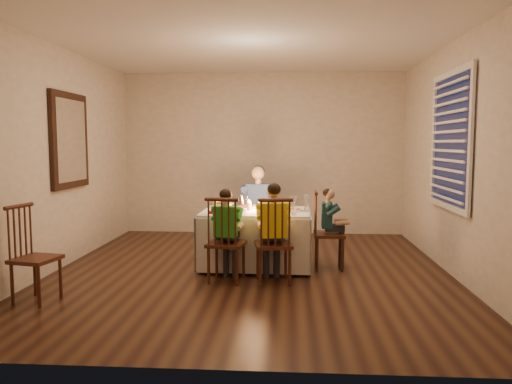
# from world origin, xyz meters

# --- Properties ---
(ground) EXTENTS (5.00, 5.00, 0.00)m
(ground) POSITION_xyz_m (0.00, 0.00, 0.00)
(ground) COLOR black
(ground) RESTS_ON ground
(wall_left) EXTENTS (0.02, 5.00, 2.60)m
(wall_left) POSITION_xyz_m (-2.25, 0.00, 1.30)
(wall_left) COLOR beige
(wall_left) RESTS_ON ground
(wall_right) EXTENTS (0.02, 5.00, 2.60)m
(wall_right) POSITION_xyz_m (2.25, 0.00, 1.30)
(wall_right) COLOR beige
(wall_right) RESTS_ON ground
(wall_back) EXTENTS (4.50, 0.02, 2.60)m
(wall_back) POSITION_xyz_m (0.00, 2.50, 1.30)
(wall_back) COLOR beige
(wall_back) RESTS_ON ground
(ceiling) EXTENTS (5.00, 5.00, 0.00)m
(ceiling) POSITION_xyz_m (0.00, 0.00, 2.60)
(ceiling) COLOR white
(ceiling) RESTS_ON wall_back
(dining_table) EXTENTS (1.31, 0.96, 0.64)m
(dining_table) POSITION_xyz_m (0.04, 0.25, 0.48)
(dining_table) COLOR silver
(dining_table) RESTS_ON ground
(chair_adult) EXTENTS (0.39, 0.38, 0.92)m
(chair_adult) POSITION_xyz_m (0.02, 0.95, 0.00)
(chair_adult) COLOR black
(chair_adult) RESTS_ON ground
(chair_near_left) EXTENTS (0.43, 0.41, 0.92)m
(chair_near_left) POSITION_xyz_m (-0.23, -0.42, 0.00)
(chair_near_left) COLOR black
(chair_near_left) RESTS_ON ground
(chair_near_right) EXTENTS (0.43, 0.41, 0.92)m
(chair_near_right) POSITION_xyz_m (0.28, -0.43, 0.00)
(chair_near_right) COLOR black
(chair_near_right) RESTS_ON ground
(chair_end) EXTENTS (0.37, 0.38, 0.92)m
(chair_end) POSITION_xyz_m (0.91, 0.22, 0.00)
(chair_end) COLOR black
(chair_end) RESTS_ON ground
(chair_extra) EXTENTS (0.42, 0.44, 0.91)m
(chair_extra) POSITION_xyz_m (-1.90, -1.21, 0.00)
(chair_extra) COLOR black
(chair_extra) RESTS_ON ground
(adult) EXTENTS (0.43, 0.40, 1.17)m
(adult) POSITION_xyz_m (0.02, 0.95, 0.00)
(adult) COLOR #32497E
(adult) RESTS_ON ground
(child_green) EXTENTS (0.35, 0.33, 0.99)m
(child_green) POSITION_xyz_m (-0.23, -0.42, 0.00)
(child_green) COLOR green
(child_green) RESTS_ON ground
(child_yellow) EXTENTS (0.39, 0.37, 1.06)m
(child_yellow) POSITION_xyz_m (0.28, -0.43, 0.00)
(child_yellow) COLOR yellow
(child_yellow) RESTS_ON ground
(child_teal) EXTENTS (0.26, 0.29, 0.94)m
(child_teal) POSITION_xyz_m (0.91, 0.22, 0.00)
(child_teal) COLOR #19383E
(child_teal) RESTS_ON ground
(setting_adult) EXTENTS (0.26, 0.26, 0.02)m
(setting_adult) POSITION_xyz_m (0.07, 0.54, 0.68)
(setting_adult) COLOR white
(setting_adult) RESTS_ON dining_table
(setting_green) EXTENTS (0.26, 0.26, 0.02)m
(setting_green) POSITION_xyz_m (-0.25, -0.02, 0.68)
(setting_green) COLOR white
(setting_green) RESTS_ON dining_table
(setting_yellow) EXTENTS (0.26, 0.26, 0.02)m
(setting_yellow) POSITION_xyz_m (0.31, 0.01, 0.68)
(setting_yellow) COLOR white
(setting_yellow) RESTS_ON dining_table
(setting_teal) EXTENTS (0.26, 0.26, 0.02)m
(setting_teal) POSITION_xyz_m (0.47, 0.27, 0.68)
(setting_teal) COLOR white
(setting_teal) RESTS_ON dining_table
(candle_left) EXTENTS (0.06, 0.06, 0.10)m
(candle_left) POSITION_xyz_m (-0.04, 0.26, 0.72)
(candle_left) COLOR white
(candle_left) RESTS_ON dining_table
(candle_right) EXTENTS (0.06, 0.06, 0.10)m
(candle_right) POSITION_xyz_m (0.10, 0.25, 0.72)
(candle_right) COLOR white
(candle_right) RESTS_ON dining_table
(squash) EXTENTS (0.09, 0.09, 0.09)m
(squash) POSITION_xyz_m (-0.48, 0.53, 0.72)
(squash) COLOR yellow
(squash) RESTS_ON dining_table
(orange_fruit) EXTENTS (0.08, 0.08, 0.08)m
(orange_fruit) POSITION_xyz_m (0.22, 0.30, 0.71)
(orange_fruit) COLOR orange
(orange_fruit) RESTS_ON dining_table
(serving_bowl) EXTENTS (0.25, 0.25, 0.05)m
(serving_bowl) POSITION_xyz_m (-0.37, 0.50, 0.70)
(serving_bowl) COLOR white
(serving_bowl) RESTS_ON dining_table
(wall_mirror) EXTENTS (0.06, 0.95, 1.15)m
(wall_mirror) POSITION_xyz_m (-2.22, 0.30, 1.50)
(wall_mirror) COLOR black
(wall_mirror) RESTS_ON wall_left
(window_blinds) EXTENTS (0.07, 1.34, 1.54)m
(window_blinds) POSITION_xyz_m (2.21, 0.10, 1.50)
(window_blinds) COLOR #0D1537
(window_blinds) RESTS_ON wall_right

